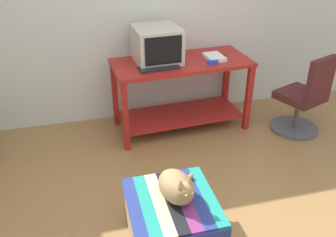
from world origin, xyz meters
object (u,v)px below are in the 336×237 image
object	(u,v)px
cat	(177,187)
book	(214,57)
desk	(181,83)
stapler	(213,62)
tv_monitor	(157,45)
keyboard	(159,68)
office_chair	(304,100)
ottoman_with_blanket	(172,222)

from	to	relation	value
cat	book	bearing A→B (deg)	49.10
desk	stapler	xyz separation A→B (m)	(0.28, -0.16, 0.27)
tv_monitor	keyboard	size ratio (longest dim) A/B	1.23
keyboard	office_chair	size ratio (longest dim) A/B	0.45
office_chair	stapler	bearing A→B (deg)	-37.03
tv_monitor	stapler	size ratio (longest dim) A/B	4.47
cat	stapler	world-z (taller)	stapler
cat	office_chair	distance (m)	2.09
book	tv_monitor	bearing A→B (deg)	167.15
keyboard	cat	distance (m)	1.48
ottoman_with_blanket	office_chair	xyz separation A→B (m)	(1.77, 1.17, 0.19)
keyboard	stapler	world-z (taller)	stapler
desk	book	world-z (taller)	book
book	cat	bearing A→B (deg)	-122.05
desk	keyboard	distance (m)	0.41
cat	stapler	bearing A→B (deg)	48.99
stapler	tv_monitor	bearing A→B (deg)	71.87
desk	office_chair	xyz separation A→B (m)	(1.24, -0.44, -0.15)
book	ottoman_with_blanket	bearing A→B (deg)	-122.99
office_chair	cat	bearing A→B (deg)	12.59
cat	office_chair	size ratio (longest dim) A/B	0.43
ottoman_with_blanket	cat	world-z (taller)	cat
desk	book	distance (m)	0.44
ottoman_with_blanket	stapler	size ratio (longest dim) A/B	5.93
desk	cat	size ratio (longest dim) A/B	3.81
keyboard	office_chair	xyz separation A→B (m)	(1.52, -0.28, -0.40)
tv_monitor	desk	bearing A→B (deg)	-18.96
tv_monitor	cat	distance (m)	1.74
desk	tv_monitor	world-z (taller)	tv_monitor
book	ottoman_with_blanket	xyz separation A→B (m)	(-0.88, -1.58, -0.60)
desk	book	xyz separation A→B (m)	(0.35, -0.03, 0.27)
tv_monitor	cat	bearing A→B (deg)	-101.91
desk	stapler	world-z (taller)	stapler
book	keyboard	bearing A→B (deg)	-171.95
desk	stapler	size ratio (longest dim) A/B	13.32
ottoman_with_blanket	stapler	xyz separation A→B (m)	(0.81, 1.44, 0.60)
tv_monitor	ottoman_with_blanket	world-z (taller)	tv_monitor
desk	ottoman_with_blanket	size ratio (longest dim) A/B	2.25
book	stapler	size ratio (longest dim) A/B	2.25
tv_monitor	stapler	distance (m)	0.59
book	ottoman_with_blanket	world-z (taller)	book
desk	book	size ratio (longest dim) A/B	5.93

